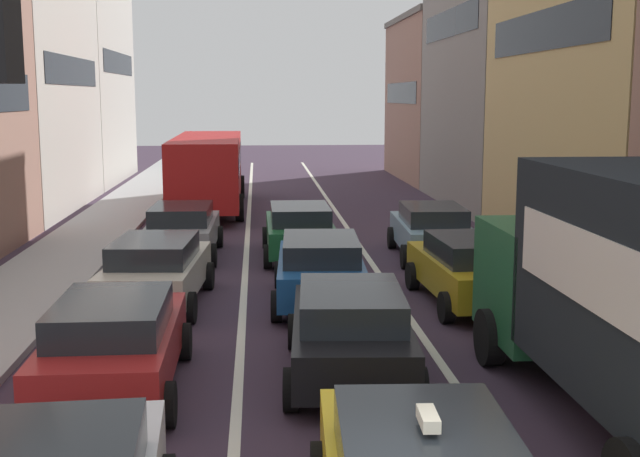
% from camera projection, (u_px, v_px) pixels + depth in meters
% --- Properties ---
extents(sidewalk_left, '(2.60, 64.00, 0.14)m').
position_uv_depth(sidewalk_left, '(87.00, 239.00, 25.60)').
color(sidewalk_left, '#A8A8A8').
rests_on(sidewalk_left, ground).
extents(lane_stripe_left, '(0.16, 60.00, 0.01)m').
position_uv_depth(lane_stripe_left, '(247.00, 239.00, 25.99)').
color(lane_stripe_left, silver).
rests_on(lane_stripe_left, ground).
extents(lane_stripe_right, '(0.16, 60.00, 0.01)m').
position_uv_depth(lane_stripe_right, '(354.00, 237.00, 26.25)').
color(lane_stripe_right, silver).
rests_on(lane_stripe_right, ground).
extents(building_row_right, '(7.20, 43.90, 13.68)m').
position_uv_depth(building_row_right, '(598.00, 53.00, 27.03)').
color(building_row_right, '#936B5B').
rests_on(building_row_right, ground).
extents(sedan_centre_lane_second, '(2.28, 4.41, 1.49)m').
position_uv_depth(sedan_centre_lane_second, '(350.00, 330.00, 13.06)').
color(sedan_centre_lane_second, black).
rests_on(sedan_centre_lane_second, ground).
extents(wagon_left_lane_second, '(2.08, 4.31, 1.49)m').
position_uv_depth(wagon_left_lane_second, '(114.00, 342.00, 12.39)').
color(wagon_left_lane_second, '#A51E1E').
rests_on(wagon_left_lane_second, ground).
extents(hatchback_centre_lane_third, '(2.23, 4.38, 1.49)m').
position_uv_depth(hatchback_centre_lane_third, '(320.00, 268.00, 17.72)').
color(hatchback_centre_lane_third, '#194C8C').
rests_on(hatchback_centre_lane_third, ground).
extents(sedan_left_lane_third, '(2.30, 4.41, 1.49)m').
position_uv_depth(sedan_left_lane_third, '(156.00, 269.00, 17.58)').
color(sedan_left_lane_third, beige).
rests_on(sedan_left_lane_third, ground).
extents(coupe_centre_lane_fourth, '(2.07, 4.30, 1.49)m').
position_uv_depth(coupe_centre_lane_fourth, '(300.00, 230.00, 22.83)').
color(coupe_centre_lane_fourth, '#19592D').
rests_on(coupe_centre_lane_fourth, ground).
extents(sedan_left_lane_fourth, '(2.12, 4.33, 1.49)m').
position_uv_depth(sedan_left_lane_fourth, '(182.00, 229.00, 22.86)').
color(sedan_left_lane_fourth, gray).
rests_on(sedan_left_lane_fourth, ground).
extents(sedan_right_lane_behind_truck, '(2.22, 4.38, 1.49)m').
position_uv_depth(sedan_right_lane_behind_truck, '(471.00, 268.00, 17.70)').
color(sedan_right_lane_behind_truck, '#B29319').
rests_on(sedan_right_lane_behind_truck, ground).
extents(wagon_right_lane_far, '(2.20, 4.37, 1.49)m').
position_uv_depth(wagon_right_lane_far, '(432.00, 230.00, 22.79)').
color(wagon_right_lane_far, '#759EB7').
rests_on(wagon_right_lane_far, ground).
extents(bus_mid_queue_primary, '(2.89, 10.53, 2.90)m').
position_uv_depth(bus_mid_queue_primary, '(208.00, 166.00, 32.34)').
color(bus_mid_queue_primary, '#B21919').
rests_on(bus_mid_queue_primary, ground).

